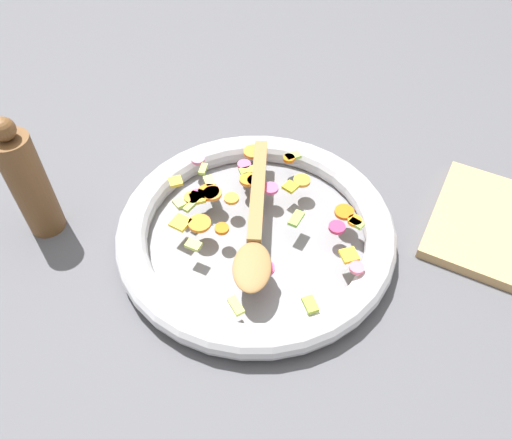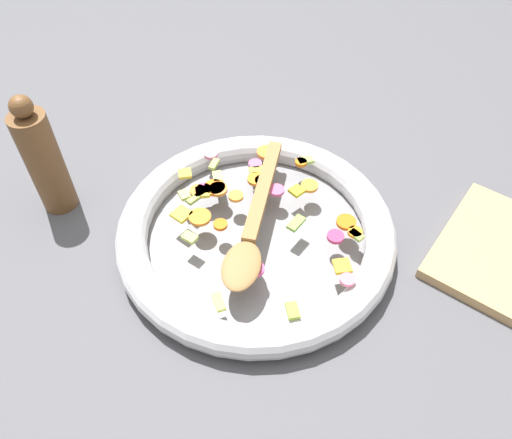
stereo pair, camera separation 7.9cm
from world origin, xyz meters
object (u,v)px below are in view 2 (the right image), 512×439
wooden_spoon (253,225)px  cutting_board (512,258)px  pepper_mill (44,160)px  skillet (256,231)px

wooden_spoon → cutting_board: wooden_spoon is taller
wooden_spoon → cutting_board: bearing=-56.5°
pepper_mill → wooden_spoon: bearing=-70.8°
skillet → cutting_board: (0.21, -0.35, -0.01)m
wooden_spoon → cutting_board: size_ratio=1.28×
skillet → pepper_mill: pepper_mill is taller
wooden_spoon → skillet: bearing=24.8°
pepper_mill → cutting_board: pepper_mill is taller
skillet → wooden_spoon: (-0.02, -0.01, 0.04)m
skillet → wooden_spoon: wooden_spoon is taller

